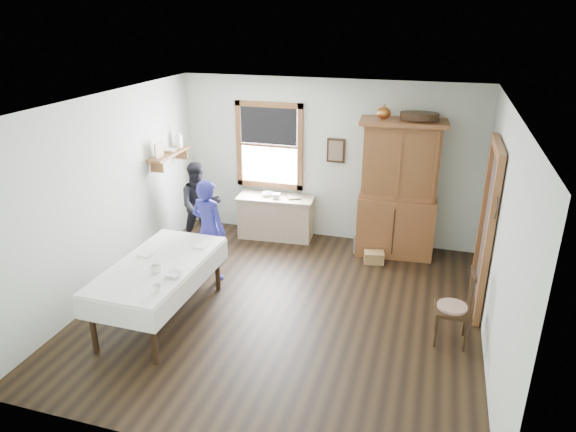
{
  "coord_description": "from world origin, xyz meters",
  "views": [
    {
      "loc": [
        1.73,
        -5.61,
        3.68
      ],
      "look_at": [
        -0.02,
        0.3,
        1.21
      ],
      "focal_mm": 32.0,
      "sensor_mm": 36.0,
      "label": 1
    }
  ],
  "objects_px": {
    "wicker_basket": "(374,257)",
    "work_counter": "(276,217)",
    "pail": "(363,243)",
    "woman_blue": "(209,234)",
    "china_hutch": "(398,190)",
    "dining_table": "(161,291)",
    "spindle_chair": "(453,306)",
    "figure_dark": "(200,208)"
  },
  "relations": [
    {
      "from": "dining_table",
      "to": "pail",
      "type": "bearing_deg",
      "value": 50.66
    },
    {
      "from": "china_hutch",
      "to": "dining_table",
      "type": "bearing_deg",
      "value": -137.9
    },
    {
      "from": "china_hutch",
      "to": "wicker_basket",
      "type": "relative_size",
      "value": 7.13
    },
    {
      "from": "china_hutch",
      "to": "wicker_basket",
      "type": "xyz_separation_m",
      "value": [
        -0.25,
        -0.43,
        -1.0
      ]
    },
    {
      "from": "dining_table",
      "to": "woman_blue",
      "type": "height_order",
      "value": "woman_blue"
    },
    {
      "from": "pail",
      "to": "china_hutch",
      "type": "bearing_deg",
      "value": 14.94
    },
    {
      "from": "spindle_chair",
      "to": "figure_dark",
      "type": "bearing_deg",
      "value": 154.31
    },
    {
      "from": "spindle_chair",
      "to": "woman_blue",
      "type": "xyz_separation_m",
      "value": [
        -3.39,
        0.65,
        0.22
      ]
    },
    {
      "from": "wicker_basket",
      "to": "work_counter",
      "type": "bearing_deg",
      "value": 164.42
    },
    {
      "from": "work_counter",
      "to": "wicker_basket",
      "type": "bearing_deg",
      "value": -19.53
    },
    {
      "from": "china_hutch",
      "to": "woman_blue",
      "type": "distance_m",
      "value": 2.99
    },
    {
      "from": "work_counter",
      "to": "figure_dark",
      "type": "bearing_deg",
      "value": -152.45
    },
    {
      "from": "dining_table",
      "to": "woman_blue",
      "type": "relative_size",
      "value": 1.39
    },
    {
      "from": "wicker_basket",
      "to": "figure_dark",
      "type": "height_order",
      "value": "figure_dark"
    },
    {
      "from": "china_hutch",
      "to": "spindle_chair",
      "type": "xyz_separation_m",
      "value": [
        0.89,
        -2.25,
        -0.61
      ]
    },
    {
      "from": "woman_blue",
      "to": "figure_dark",
      "type": "height_order",
      "value": "woman_blue"
    },
    {
      "from": "spindle_chair",
      "to": "figure_dark",
      "type": "xyz_separation_m",
      "value": [
        -4.0,
        1.64,
        0.18
      ]
    },
    {
      "from": "work_counter",
      "to": "china_hutch",
      "type": "relative_size",
      "value": 0.59
    },
    {
      "from": "china_hutch",
      "to": "pail",
      "type": "distance_m",
      "value": 1.05
    },
    {
      "from": "wicker_basket",
      "to": "woman_blue",
      "type": "xyz_separation_m",
      "value": [
        -2.24,
        -1.16,
        0.61
      ]
    },
    {
      "from": "china_hutch",
      "to": "dining_table",
      "type": "height_order",
      "value": "china_hutch"
    },
    {
      "from": "pail",
      "to": "woman_blue",
      "type": "relative_size",
      "value": 0.23
    },
    {
      "from": "dining_table",
      "to": "spindle_chair",
      "type": "bearing_deg",
      "value": 8.36
    },
    {
      "from": "pail",
      "to": "wicker_basket",
      "type": "distance_m",
      "value": 0.39
    },
    {
      "from": "work_counter",
      "to": "dining_table",
      "type": "distance_m",
      "value": 2.89
    },
    {
      "from": "wicker_basket",
      "to": "china_hutch",
      "type": "bearing_deg",
      "value": 59.72
    },
    {
      "from": "work_counter",
      "to": "wicker_basket",
      "type": "relative_size",
      "value": 4.23
    },
    {
      "from": "work_counter",
      "to": "china_hutch",
      "type": "height_order",
      "value": "china_hutch"
    },
    {
      "from": "work_counter",
      "to": "dining_table",
      "type": "xyz_separation_m",
      "value": [
        -0.62,
        -2.83,
        0.02
      ]
    },
    {
      "from": "woman_blue",
      "to": "figure_dark",
      "type": "bearing_deg",
      "value": -44.56
    },
    {
      "from": "wicker_basket",
      "to": "dining_table",
      "type": "bearing_deg",
      "value": -135.75
    },
    {
      "from": "pail",
      "to": "spindle_chair",
      "type": "bearing_deg",
      "value": -56.97
    },
    {
      "from": "wicker_basket",
      "to": "woman_blue",
      "type": "distance_m",
      "value": 2.6
    },
    {
      "from": "china_hutch",
      "to": "figure_dark",
      "type": "bearing_deg",
      "value": -173.18
    },
    {
      "from": "work_counter",
      "to": "spindle_chair",
      "type": "height_order",
      "value": "spindle_chair"
    },
    {
      "from": "wicker_basket",
      "to": "figure_dark",
      "type": "distance_m",
      "value": 2.92
    },
    {
      "from": "spindle_chair",
      "to": "wicker_basket",
      "type": "distance_m",
      "value": 2.18
    },
    {
      "from": "spindle_chair",
      "to": "wicker_basket",
      "type": "relative_size",
      "value": 3.15
    },
    {
      "from": "wicker_basket",
      "to": "woman_blue",
      "type": "bearing_deg",
      "value": -152.65
    },
    {
      "from": "work_counter",
      "to": "wicker_basket",
      "type": "height_order",
      "value": "work_counter"
    },
    {
      "from": "dining_table",
      "to": "wicker_basket",
      "type": "height_order",
      "value": "dining_table"
    },
    {
      "from": "china_hutch",
      "to": "woman_blue",
      "type": "bearing_deg",
      "value": -151.58
    }
  ]
}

